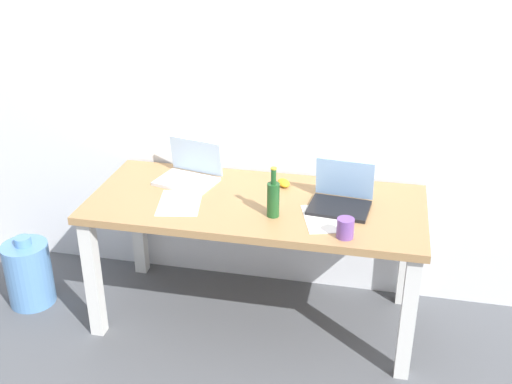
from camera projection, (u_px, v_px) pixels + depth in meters
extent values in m
plane|color=#515459|center=(256.00, 316.00, 3.52)|extent=(8.00, 8.00, 0.00)
cube|color=white|center=(273.00, 70.00, 3.35)|extent=(5.20, 0.08, 2.60)
cube|color=#A37A4C|center=(256.00, 204.00, 3.22)|extent=(1.73, 0.75, 0.04)
cube|color=silver|center=(93.00, 278.00, 3.25)|extent=(0.07, 0.07, 0.69)
cube|color=silver|center=(408.00, 318.00, 2.94)|extent=(0.07, 0.07, 0.69)
cube|color=silver|center=(139.00, 222.00, 3.81)|extent=(0.07, 0.07, 0.69)
cube|color=silver|center=(407.00, 251.00, 3.50)|extent=(0.07, 0.07, 0.69)
cube|color=silver|center=(186.00, 182.00, 3.40)|extent=(0.35, 0.28, 0.02)
cube|color=silver|center=(196.00, 156.00, 3.45)|extent=(0.31, 0.10, 0.20)
cube|color=black|center=(339.00, 208.00, 3.12)|extent=(0.32, 0.26, 0.02)
cube|color=#8CB7EA|center=(345.00, 179.00, 3.17)|extent=(0.30, 0.06, 0.20)
cylinder|color=#1E5123|center=(273.00, 200.00, 3.02)|extent=(0.06, 0.06, 0.17)
cylinder|color=#1E5123|center=(274.00, 176.00, 2.97)|extent=(0.03, 0.03, 0.08)
cylinder|color=gold|center=(274.00, 168.00, 2.95)|extent=(0.03, 0.03, 0.01)
ellipsoid|color=gold|center=(284.00, 183.00, 3.37)|extent=(0.10, 0.12, 0.03)
cylinder|color=#724799|center=(345.00, 228.00, 2.85)|extent=(0.08, 0.08, 0.09)
cube|color=white|center=(180.00, 203.00, 3.18)|extent=(0.26, 0.33, 0.00)
cube|color=white|center=(326.00, 219.00, 3.03)|extent=(0.29, 0.34, 0.00)
cylinder|color=#598CC6|center=(29.00, 274.00, 3.57)|extent=(0.26, 0.26, 0.38)
cylinder|color=#598CC6|center=(23.00, 241.00, 3.48)|extent=(0.09, 0.09, 0.05)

